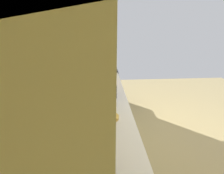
{
  "coord_description": "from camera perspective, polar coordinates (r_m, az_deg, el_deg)",
  "views": [
    {
      "loc": [
        -1.86,
        1.11,
        1.86
      ],
      "look_at": [
        -0.36,
        1.01,
        1.25
      ],
      "focal_mm": 24.55,
      "sensor_mm": 36.0,
      "label": 1
    }
  ],
  "objects": [
    {
      "name": "oven_range",
      "position": [
        3.75,
        -3.16,
        0.17
      ],
      "size": [
        0.63,
        0.67,
        1.09
      ],
      "color": "black",
      "rests_on": "ground_plane"
    },
    {
      "name": "microwave",
      "position": [
        2.17,
        -3.73,
        -0.14
      ],
      "size": [
        0.45,
        0.38,
        0.26
      ],
      "color": "white",
      "rests_on": "counter_run"
    },
    {
      "name": "counter_run",
      "position": [
        2.01,
        -2.64,
        -22.34
      ],
      "size": [
        3.48,
        0.65,
        0.91
      ],
      "color": "beige",
      "rests_on": "ground_plane"
    },
    {
      "name": "upper_cabinets",
      "position": [
        1.45,
        -10.3,
        21.9
      ],
      "size": [
        2.65,
        0.31,
        0.72
      ],
      "color": "beige"
    },
    {
      "name": "ground_plane",
      "position": [
        2.85,
        21.75,
        -20.66
      ],
      "size": [
        6.91,
        6.91,
        0.0
      ],
      "primitive_type": "plane",
      "color": "tan"
    },
    {
      "name": "kettle",
      "position": [
        2.68,
        -1.54,
        2.78
      ],
      "size": [
        0.2,
        0.15,
        0.15
      ],
      "color": "red",
      "rests_on": "counter_run"
    },
    {
      "name": "wall_back",
      "position": [
        1.96,
        -14.31,
        5.47
      ],
      "size": [
        4.44,
        0.12,
        2.65
      ],
      "primitive_type": "cube",
      "color": "#E5CA80",
      "rests_on": "ground_plane"
    },
    {
      "name": "bowl",
      "position": [
        1.69,
        0.09,
        -11.13
      ],
      "size": [
        0.14,
        0.14,
        0.04
      ],
      "color": "gold",
      "rests_on": "counter_run"
    }
  ]
}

